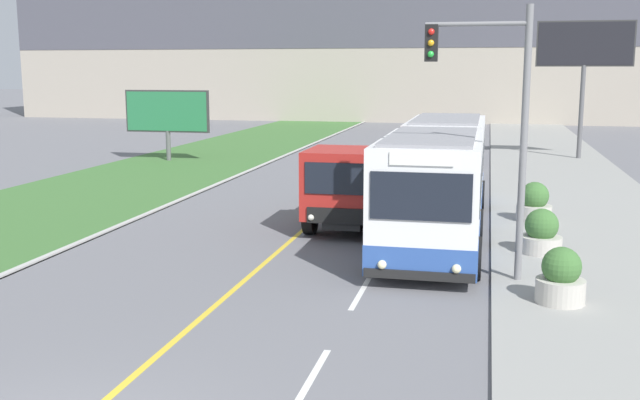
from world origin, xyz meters
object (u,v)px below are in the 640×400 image
at_px(car_distant, 455,157).
at_px(billboard_large, 585,51).
at_px(planter_round_second, 541,234).
at_px(planter_round_third, 534,204).
at_px(billboard_small, 167,113).
at_px(planter_round_near, 561,278).
at_px(dump_truck, 354,187).
at_px(traffic_light_mast, 495,110).
at_px(city_bus, 439,178).

height_order(car_distant, billboard_large, billboard_large).
xyz_separation_m(planter_round_second, planter_round_third, (0.06, 4.25, 0.03)).
relative_size(car_distant, billboard_small, 0.94).
xyz_separation_m(car_distant, planter_round_near, (3.03, -20.04, -0.10)).
xyz_separation_m(dump_truck, traffic_light_mast, (4.01, -4.96, 2.61)).
bearing_deg(city_bus, planter_round_second, -40.21).
xyz_separation_m(traffic_light_mast, planter_round_second, (1.30, 2.68, -3.30)).
xyz_separation_m(city_bus, dump_truck, (-2.53, -0.07, -0.33)).
relative_size(billboard_large, planter_round_third, 5.89).
relative_size(car_distant, planter_round_second, 3.71).
relative_size(planter_round_near, planter_round_second, 1.00).
height_order(planter_round_near, planter_round_second, planter_round_second).
relative_size(traffic_light_mast, planter_round_third, 4.99).
bearing_deg(city_bus, car_distant, 90.57).
bearing_deg(car_distant, traffic_light_mast, -85.00).
xyz_separation_m(car_distant, billboard_small, (-14.83, 0.97, 1.83)).
xyz_separation_m(billboard_large, planter_round_second, (-3.33, -22.06, -5.10)).
relative_size(city_bus, traffic_light_mast, 2.07).
relative_size(dump_truck, planter_round_near, 5.43).
distance_m(dump_truck, traffic_light_mast, 6.90).
xyz_separation_m(traffic_light_mast, billboard_small, (-16.44, 19.44, -1.37)).
relative_size(city_bus, planter_round_near, 10.95).
relative_size(dump_truck, planter_round_third, 5.11).
bearing_deg(planter_round_third, planter_round_second, -90.80).
distance_m(dump_truck, car_distant, 13.73).
height_order(billboard_large, planter_round_near, billboard_large).
bearing_deg(car_distant, city_bus, -89.43).
height_order(billboard_small, planter_round_second, billboard_small).
xyz_separation_m(city_bus, planter_round_second, (2.78, -2.35, -1.02)).
xyz_separation_m(traffic_light_mast, planter_round_near, (1.41, -1.57, -3.30)).
distance_m(traffic_light_mast, billboard_small, 25.50).
bearing_deg(planter_round_second, car_distant, 100.46).
relative_size(billboard_large, billboard_small, 1.58).
relative_size(traffic_light_mast, billboard_large, 0.85).
bearing_deg(planter_round_near, billboard_small, 130.36).
height_order(city_bus, planter_round_third, city_bus).
distance_m(car_distant, billboard_small, 14.97).
bearing_deg(billboard_large, planter_round_near, -96.96).
bearing_deg(planter_round_second, billboard_small, 136.63).
bearing_deg(planter_round_near, planter_round_third, 90.36).
relative_size(traffic_light_mast, planter_round_near, 5.30).
distance_m(dump_truck, planter_round_near, 8.52).
relative_size(dump_truck, billboard_small, 1.37).
distance_m(dump_truck, planter_round_third, 5.76).
bearing_deg(planter_round_near, city_bus, 113.68).
height_order(city_bus, dump_truck, city_bus).
bearing_deg(planter_round_second, city_bus, 139.79).
height_order(dump_truck, car_distant, dump_truck).
height_order(city_bus, billboard_large, billboard_large).
height_order(city_bus, planter_round_near, city_bus).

